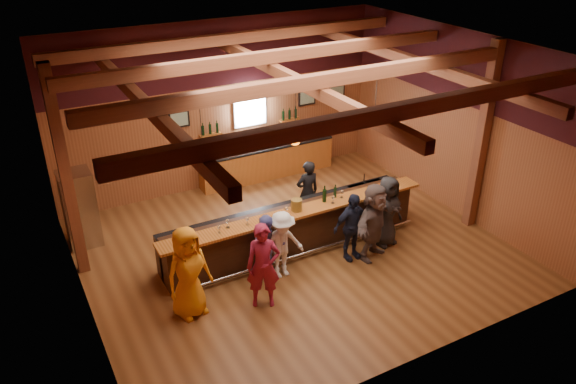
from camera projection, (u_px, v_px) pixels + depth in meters
name	position (u px, v px, depth m)	size (l,w,h in m)	color
room	(294.00, 115.00, 11.34)	(9.04, 9.00, 4.52)	brown
bar_counter	(292.00, 227.00, 12.65)	(6.30, 1.07, 1.11)	black
back_bar_cabinet	(268.00, 162.00, 15.97)	(4.00, 0.52, 0.95)	#9B511C
window	(250.00, 109.00, 15.25)	(0.95, 0.09, 0.95)	silver
framed_pictures	(278.00, 102.00, 15.59)	(5.35, 0.05, 0.45)	black
wine_shelves	(251.00, 125.00, 15.40)	(3.00, 0.18, 0.30)	#9B511C
pendant_lights	(295.00, 139.00, 11.53)	(4.24, 0.24, 1.37)	black
stainless_fridge	(80.00, 209.00, 12.64)	(0.70, 0.70, 1.80)	silver
customer_orange	(188.00, 272.00, 10.40)	(0.91, 0.59, 1.87)	orange
customer_redvest	(263.00, 266.00, 10.66)	(0.65, 0.42, 1.77)	maroon
customer_denim	(268.00, 249.00, 11.44)	(0.73, 0.57, 1.51)	#4E549D
customer_white	(282.00, 245.00, 11.56)	(0.98, 0.56, 1.51)	white
customer_navy	(352.00, 227.00, 12.15)	(0.93, 0.39, 1.58)	#1A1F35
customer_brown	(374.00, 222.00, 12.15)	(1.65, 0.53, 1.78)	#62524F
customer_dark	(387.00, 211.00, 12.66)	(0.82, 0.53, 1.68)	black
bartender	(307.00, 192.00, 13.55)	(0.59, 0.39, 1.63)	black
ice_bucket	(297.00, 205.00, 12.09)	(0.24, 0.24, 0.26)	brown
bottle_a	(324.00, 195.00, 12.43)	(0.08, 0.08, 0.39)	black
bottle_b	(335.00, 192.00, 12.63)	(0.07, 0.07, 0.32)	black
glass_a	(188.00, 235.00, 11.00)	(0.08, 0.08, 0.18)	silver
glass_b	(219.00, 228.00, 11.25)	(0.08, 0.08, 0.17)	silver
glass_c	(228.00, 222.00, 11.43)	(0.09, 0.09, 0.20)	silver
glass_d	(247.00, 219.00, 11.53)	(0.08, 0.08, 0.19)	silver
glass_e	(286.00, 209.00, 11.92)	(0.08, 0.08, 0.19)	silver
glass_f	(333.00, 198.00, 12.37)	(0.09, 0.09, 0.19)	silver
glass_g	(342.00, 192.00, 12.60)	(0.09, 0.09, 0.19)	silver
glass_h	(369.00, 188.00, 12.77)	(0.09, 0.09, 0.19)	silver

